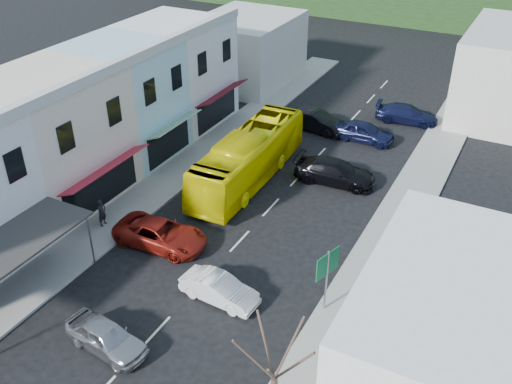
% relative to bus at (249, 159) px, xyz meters
% --- Properties ---
extents(ground, '(120.00, 120.00, 0.00)m').
position_rel_bus_xyz_m(ground, '(2.86, -10.42, -1.55)').
color(ground, black).
rests_on(ground, ground).
extents(sidewalk_left, '(3.00, 52.00, 0.15)m').
position_rel_bus_xyz_m(sidewalk_left, '(-4.64, -0.42, -1.48)').
color(sidewalk_left, gray).
rests_on(sidewalk_left, ground).
extents(sidewalk_right, '(3.00, 52.00, 0.15)m').
position_rel_bus_xyz_m(sidewalk_right, '(10.36, -0.42, -1.48)').
color(sidewalk_right, gray).
rests_on(sidewalk_right, ground).
extents(shopfront_row, '(8.25, 30.00, 8.00)m').
position_rel_bus_xyz_m(shopfront_row, '(-9.63, -5.42, 2.45)').
color(shopfront_row, silver).
rests_on(shopfront_row, ground).
extents(right_building, '(8.00, 9.00, 8.00)m').
position_rel_bus_xyz_m(right_building, '(16.36, -14.42, 2.45)').
color(right_building, silver).
rests_on(right_building, ground).
extents(distant_block_left, '(8.00, 10.00, 6.00)m').
position_rel_bus_xyz_m(distant_block_left, '(-9.14, 16.58, 1.45)').
color(distant_block_left, '#B7B2A8').
rests_on(distant_block_left, ground).
extents(bus, '(2.81, 11.66, 3.10)m').
position_rel_bus_xyz_m(bus, '(0.00, 0.00, 0.00)').
color(bus, '#E5D702').
rests_on(bus, ground).
extents(car_silver, '(4.59, 2.32, 1.40)m').
position_rel_bus_xyz_m(car_silver, '(1.54, -16.22, -0.85)').
color(car_silver, '#A4A4A9').
rests_on(car_silver, ground).
extents(car_white, '(4.50, 2.05, 1.40)m').
position_rel_bus_xyz_m(car_white, '(4.35, -11.14, -0.85)').
color(car_white, silver).
rests_on(car_white, ground).
extents(car_red, '(4.69, 2.14, 1.40)m').
position_rel_bus_xyz_m(car_red, '(-0.88, -8.77, -0.85)').
color(car_red, maroon).
rests_on(car_red, ground).
extents(car_black_near, '(4.64, 2.21, 1.40)m').
position_rel_bus_xyz_m(car_black_near, '(5.25, 2.32, -0.85)').
color(car_black_near, black).
rests_on(car_black_near, ground).
extents(car_navy_mid, '(4.43, 1.88, 1.40)m').
position_rel_bus_xyz_m(car_navy_mid, '(4.98, 9.19, -0.85)').
color(car_navy_mid, black).
rests_on(car_navy_mid, ground).
extents(car_black_far, '(4.59, 2.33, 1.40)m').
position_rel_bus_xyz_m(car_black_far, '(0.96, 9.28, -0.85)').
color(car_black_far, black).
rests_on(car_black_far, ground).
extents(car_navy_far, '(4.70, 2.42, 1.40)m').
position_rel_bus_xyz_m(car_navy_far, '(6.91, 14.10, -0.85)').
color(car_navy_far, black).
rests_on(car_navy_far, ground).
extents(pedestrian_left, '(0.42, 0.61, 1.70)m').
position_rel_bus_xyz_m(pedestrian_left, '(-4.95, -8.89, -0.55)').
color(pedestrian_left, black).
rests_on(pedestrian_left, sidewalk_left).
extents(direction_sign, '(1.09, 1.71, 3.57)m').
position_rel_bus_xyz_m(direction_sign, '(9.23, -9.45, 0.24)').
color(direction_sign, '#0C562F').
rests_on(direction_sign, ground).
extents(street_tree, '(3.24, 3.24, 6.68)m').
position_rel_bus_xyz_m(street_tree, '(10.12, -16.88, 1.79)').
color(street_tree, '#3D2B22').
rests_on(street_tree, ground).
extents(traffic_signal, '(0.94, 1.14, 4.47)m').
position_rel_bus_xyz_m(traffic_signal, '(9.46, 18.48, 0.69)').
color(traffic_signal, black).
rests_on(traffic_signal, ground).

